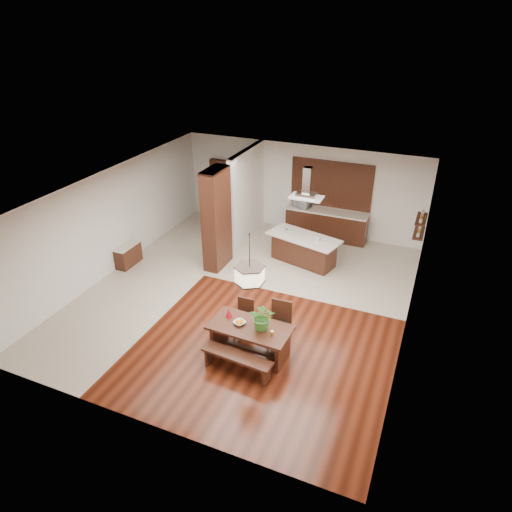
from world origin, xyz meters
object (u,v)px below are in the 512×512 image
at_px(pendant_lantern, 250,263).
at_px(microwave, 302,203).
at_px(fruit_bowl, 240,323).
at_px(island_cup, 318,239).
at_px(dining_bench, 237,363).
at_px(dining_table, 250,334).
at_px(dining_chair_left, 243,318).
at_px(foliage_plant, 263,317).
at_px(kitchen_island, 304,249).
at_px(range_hood, 307,183).
at_px(dining_chair_right, 279,325).
at_px(hallway_console, 128,255).

xyz_separation_m(pendant_lantern, microwave, (-0.86, 6.20, -1.15)).
bearing_deg(fruit_bowl, pendant_lantern, 2.35).
distance_m(pendant_lantern, island_cup, 4.42).
height_order(dining_bench, pendant_lantern, pendant_lantern).
distance_m(dining_bench, pendant_lantern, 2.12).
height_order(dining_table, dining_chair_left, dining_chair_left).
bearing_deg(foliage_plant, dining_chair_left, 143.00).
bearing_deg(kitchen_island, range_hood, 104.70).
bearing_deg(island_cup, dining_chair_right, -86.84).
relative_size(dining_chair_right, kitchen_island, 0.47).
bearing_deg(foliage_plant, island_cup, 90.26).
bearing_deg(dining_table, hallway_console, 155.32).
height_order(hallway_console, kitchen_island, kitchen_island).
relative_size(dining_chair_left, kitchen_island, 0.39).
bearing_deg(island_cup, pendant_lantern, -93.40).
distance_m(fruit_bowl, range_hood, 4.66).
height_order(dining_bench, range_hood, range_hood).
height_order(pendant_lantern, fruit_bowl, pendant_lantern).
height_order(dining_chair_left, kitchen_island, dining_chair_left).
height_order(dining_chair_left, pendant_lantern, pendant_lantern).
bearing_deg(pendant_lantern, dining_chair_left, 127.14).
distance_m(dining_chair_right, kitchen_island, 3.86).
xyz_separation_m(dining_chair_right, foliage_plant, (-0.18, -0.48, 0.49)).
bearing_deg(fruit_bowl, foliage_plant, 4.69).
bearing_deg(foliage_plant, hallway_console, 156.78).
relative_size(hallway_console, dining_chair_right, 0.84).
xyz_separation_m(dining_table, dining_bench, (-0.02, -0.63, -0.32)).
height_order(foliage_plant, kitchen_island, foliage_plant).
bearing_deg(island_cup, dining_chair_left, -100.29).
relative_size(dining_table, microwave, 3.39).
bearing_deg(dining_chair_right, dining_bench, -116.16).
xyz_separation_m(dining_chair_left, kitchen_island, (0.23, 3.77, 0.00)).
relative_size(pendant_lantern, foliage_plant, 2.22).
bearing_deg(dining_table, fruit_bowl, -177.65).
bearing_deg(dining_chair_right, kitchen_island, 96.08).
distance_m(dining_table, fruit_bowl, 0.33).
height_order(dining_chair_left, fruit_bowl, dining_chair_left).
xyz_separation_m(dining_bench, fruit_bowl, (-0.22, 0.62, 0.54)).
distance_m(dining_table, island_cup, 4.24).
relative_size(dining_chair_left, island_cup, 7.49).
height_order(dining_chair_left, foliage_plant, foliage_plant).
bearing_deg(pendant_lantern, range_hood, 92.43).
height_order(pendant_lantern, island_cup, pendant_lantern).
height_order(hallway_console, dining_chair_right, dining_chair_right).
relative_size(dining_bench, range_hood, 1.70).
xyz_separation_m(hallway_console, range_hood, (4.64, 2.10, 2.15)).
bearing_deg(island_cup, hallway_console, -158.57).
distance_m(fruit_bowl, island_cup, 4.25).
distance_m(dining_bench, foliage_plant, 1.08).
height_order(kitchen_island, microwave, microwave).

